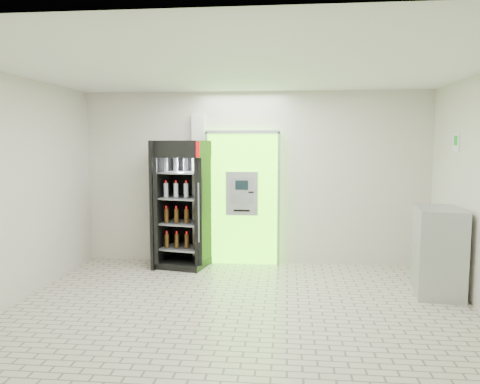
# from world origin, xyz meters

# --- Properties ---
(ground) EXTENTS (6.00, 6.00, 0.00)m
(ground) POSITION_xyz_m (0.00, 0.00, 0.00)
(ground) COLOR #C2B4A0
(ground) RESTS_ON ground
(room_shell) EXTENTS (6.00, 6.00, 6.00)m
(room_shell) POSITION_xyz_m (0.00, 0.00, 1.84)
(room_shell) COLOR beige
(room_shell) RESTS_ON ground
(atm_assembly) EXTENTS (1.30, 0.24, 2.33)m
(atm_assembly) POSITION_xyz_m (-0.20, 2.41, 1.17)
(atm_assembly) COLOR #5EFF15
(atm_assembly) RESTS_ON ground
(pillar) EXTENTS (0.22, 0.11, 2.60)m
(pillar) POSITION_xyz_m (-0.98, 2.45, 1.30)
(pillar) COLOR silver
(pillar) RESTS_ON ground
(beverage_cooler) EXTENTS (0.94, 0.89, 2.15)m
(beverage_cooler) POSITION_xyz_m (-1.20, 2.14, 1.03)
(beverage_cooler) COLOR black
(beverage_cooler) RESTS_ON ground
(steel_cabinet) EXTENTS (0.73, 0.99, 1.22)m
(steel_cabinet) POSITION_xyz_m (2.69, 1.02, 0.61)
(steel_cabinet) COLOR #A4A6AB
(steel_cabinet) RESTS_ON ground
(exit_sign) EXTENTS (0.02, 0.22, 0.26)m
(exit_sign) POSITION_xyz_m (2.99, 1.40, 2.12)
(exit_sign) COLOR white
(exit_sign) RESTS_ON room_shell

